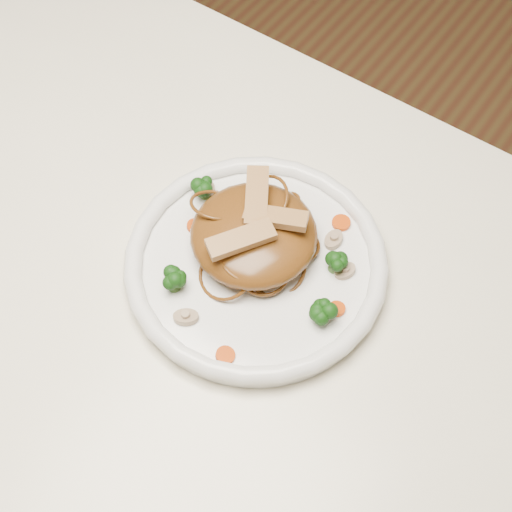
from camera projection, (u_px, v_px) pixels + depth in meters
The scene contains 20 objects.
ground at pixel (190, 477), 1.44m from camera, with size 4.00×4.00×0.00m, color brown.
table at pixel (149, 324), 0.89m from camera, with size 1.20×0.80×0.75m.
plate at pixel (256, 267), 0.81m from camera, with size 0.28×0.28×0.02m, color white.
noodle_mound at pixel (254, 234), 0.80m from camera, with size 0.14×0.14×0.04m, color brown.
chicken_a at pixel (276, 217), 0.77m from camera, with size 0.07×0.02×0.01m, color tan.
chicken_b at pixel (257, 197), 0.79m from camera, with size 0.07×0.02×0.01m, color tan.
chicken_c at pixel (241, 239), 0.76m from camera, with size 0.07×0.02×0.01m, color tan.
broccoli_0 at pixel (335, 261), 0.79m from camera, with size 0.03×0.03×0.03m, color #0E420D, non-canonical shape.
broccoli_1 at pixel (205, 187), 0.84m from camera, with size 0.03×0.03×0.03m, color #0E420D, non-canonical shape.
broccoli_2 at pixel (173, 279), 0.78m from camera, with size 0.03×0.03×0.03m, color #0E420D, non-canonical shape.
broccoli_3 at pixel (322, 311), 0.76m from camera, with size 0.03×0.03×0.03m, color #0E420D, non-canonical shape.
carrot_0 at pixel (341, 223), 0.83m from camera, with size 0.02×0.02×0.01m, color #C84007.
carrot_1 at pixel (195, 226), 0.83m from camera, with size 0.02×0.02×0.01m, color #C84007.
carrot_2 at pixel (337, 309), 0.77m from camera, with size 0.02×0.02×0.01m, color #C84007.
carrot_3 at pixel (273, 205), 0.84m from camera, with size 0.02×0.02×0.01m, color #C84007.
carrot_4 at pixel (225, 355), 0.74m from camera, with size 0.02×0.02×0.01m, color #C84007.
mushroom_0 at pixel (186, 317), 0.77m from camera, with size 0.03×0.03×0.01m, color tan.
mushroom_1 at pixel (345, 271), 0.80m from camera, with size 0.02×0.02×0.01m, color tan.
mushroom_2 at pixel (206, 187), 0.86m from camera, with size 0.03×0.03×0.01m, color tan.
mushroom_3 at pixel (334, 240), 0.82m from camera, with size 0.03×0.03×0.01m, color tan.
Camera 1 is at (0.34, -0.26, 1.45)m, focal length 52.40 mm.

